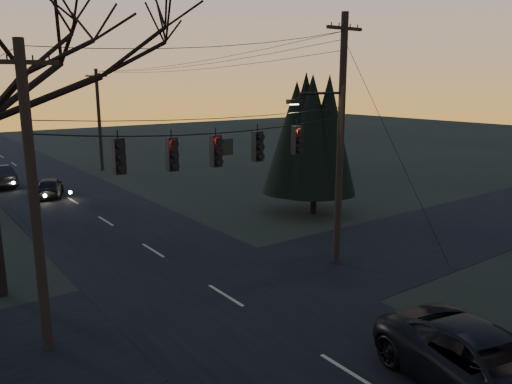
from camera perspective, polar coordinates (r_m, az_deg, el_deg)
main_road at (r=26.55m, az=-15.33°, el=-4.19°), size 8.00×120.00×0.02m
cross_road at (r=18.08m, az=-3.50°, el=-11.73°), size 60.00×7.00×0.02m
utility_pole_right at (r=21.33m, az=9.13°, el=-8.04°), size 5.00×0.30×10.00m
utility_pole_left at (r=16.02m, az=-22.62°, el=-16.13°), size 1.80×0.30×8.50m
utility_pole_far_r at (r=44.92m, az=-17.13°, el=2.40°), size 1.80×0.30×8.50m
span_signal_assembly at (r=16.51m, az=-4.45°, el=4.94°), size 11.50×0.44×1.57m
evergreen_right at (r=28.25m, az=6.75°, el=6.00°), size 4.02×4.02×7.37m
suv_near at (r=13.61m, az=25.05°, el=-17.82°), size 3.83×6.26×1.62m
sedan_oncoming_a at (r=35.61m, az=-22.50°, el=0.53°), size 2.67×4.04×1.28m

